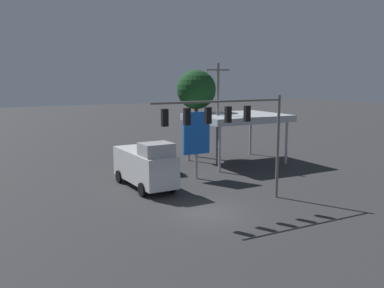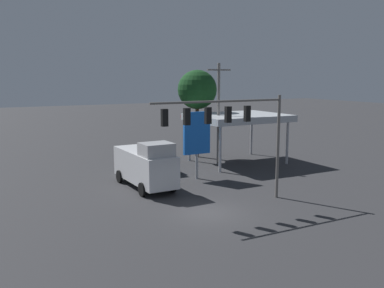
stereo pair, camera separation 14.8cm
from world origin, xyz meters
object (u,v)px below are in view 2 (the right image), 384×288
object	(u,v)px
price_sign	(197,135)
sedan_waiting	(158,160)
utility_pole	(218,112)
delivery_truck	(146,165)
traffic_signal_assembly	(228,122)
street_tree	(197,90)

from	to	relation	value
price_sign	sedan_waiting	world-z (taller)	price_sign
utility_pole	delivery_truck	distance (m)	10.62
utility_pole	price_sign	size ratio (longest dim) A/B	1.73
traffic_signal_assembly	sedan_waiting	xyz separation A→B (m)	(-0.05, -11.07, -4.38)
delivery_truck	street_tree	bearing A→B (deg)	132.65
sedan_waiting	street_tree	xyz separation A→B (m)	(-6.16, -4.33, 5.78)
price_sign	traffic_signal_assembly	bearing A→B (deg)	76.57
street_tree	price_sign	bearing A→B (deg)	61.26
price_sign	street_tree	distance (m)	9.86
utility_pole	sedan_waiting	distance (m)	7.20
traffic_signal_assembly	delivery_truck	size ratio (longest dim) A/B	1.34
delivery_truck	street_tree	world-z (taller)	street_tree
delivery_truck	traffic_signal_assembly	bearing A→B (deg)	22.67
utility_pole	street_tree	bearing A→B (deg)	-91.91
traffic_signal_assembly	delivery_truck	xyz separation A→B (m)	(2.93, -6.46, -3.63)
utility_pole	sedan_waiting	bearing A→B (deg)	0.19
street_tree	delivery_truck	bearing A→B (deg)	44.38
delivery_truck	utility_pole	bearing A→B (deg)	115.52
traffic_signal_assembly	price_sign	xyz separation A→B (m)	(-1.72, -7.22, -1.80)
traffic_signal_assembly	price_sign	distance (m)	7.64
delivery_truck	street_tree	distance (m)	13.75
sedan_waiting	delivery_truck	bearing A→B (deg)	-32.51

